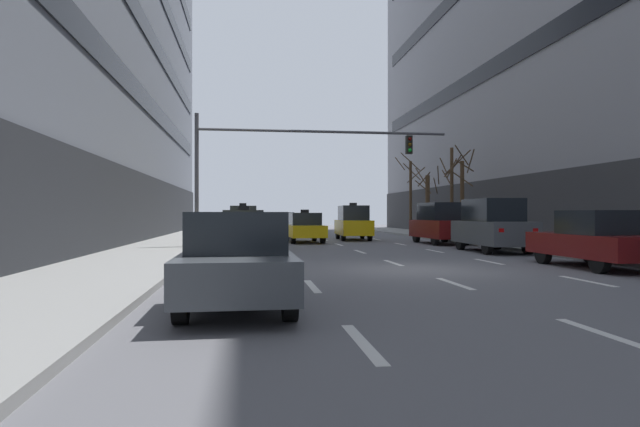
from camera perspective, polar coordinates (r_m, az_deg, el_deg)
name	(u,v)px	position (r m, az deg, el deg)	size (l,w,h in m)	color
ground_plane	(413,269)	(15.00, 9.93, -5.95)	(120.00, 120.00, 0.00)	slate
sidewalk_left	(104,271)	(14.75, -22.23, -5.77)	(3.71, 80.00, 0.14)	gray
lane_stripe_l1_s2	(362,342)	(6.54, 4.58, -13.65)	(0.16, 2.00, 0.01)	silver
lane_stripe_l1_s3	(312,286)	(11.40, -0.85, -7.80)	(0.16, 2.00, 0.01)	silver
lane_stripe_l1_s4	(293,264)	(16.34, -2.97, -5.45)	(0.16, 2.00, 0.01)	silver
lane_stripe_l1_s5	(282,252)	(21.31, -4.09, -4.18)	(0.16, 2.00, 0.01)	silver
lane_stripe_l1_s6	(276,245)	(26.29, -4.79, -3.40)	(0.16, 2.00, 0.01)	silver
lane_stripe_l1_s7	(271,240)	(31.28, -5.27, -2.86)	(0.16, 2.00, 0.01)	silver
lane_stripe_l1_s8	(268,236)	(36.27, -5.61, -2.48)	(0.16, 2.00, 0.01)	silver
lane_stripe_l1_s9	(266,234)	(41.26, -5.87, -2.18)	(0.16, 2.00, 0.01)	silver
lane_stripe_l1_s10	(264,232)	(46.26, -6.08, -1.95)	(0.16, 2.00, 0.01)	silver
lane_stripe_l2_s2	(606,334)	(7.84, 28.36, -11.36)	(0.16, 2.00, 0.01)	silver
lane_stripe_l2_s3	(454,283)	(12.19, 14.25, -7.29)	(0.16, 2.00, 0.01)	silver
lane_stripe_l2_s4	(393,263)	(16.90, 7.86, -5.27)	(0.16, 2.00, 0.01)	silver
lane_stripe_l2_s5	(360,252)	(21.74, 4.30, -4.10)	(0.16, 2.00, 0.01)	silver
lane_stripe_l2_s6	(339,245)	(26.64, 2.05, -3.35)	(0.16, 2.00, 0.01)	silver
lane_stripe_l2_s7	(325,240)	(31.58, 0.50, -2.84)	(0.16, 2.00, 0.01)	silver
lane_stripe_l2_s8	(314,236)	(36.53, -0.63, -2.46)	(0.16, 2.00, 0.01)	silver
lane_stripe_l2_s9	(306,234)	(41.49, -1.49, -2.17)	(0.16, 2.00, 0.01)	silver
lane_stripe_l2_s10	(300,231)	(46.46, -2.16, -1.94)	(0.16, 2.00, 0.01)	silver
lane_stripe_l3_s3	(587,281)	(13.69, 26.74, -6.49)	(0.16, 2.00, 0.01)	silver
lane_stripe_l3_s4	(489,262)	(18.01, 17.66, -4.94)	(0.16, 2.00, 0.01)	silver
lane_stripe_l3_s5	(434,251)	(22.62, 12.20, -3.94)	(0.16, 2.00, 0.01)	silver
lane_stripe_l3_s6	(400,244)	(27.36, 8.62, -3.27)	(0.16, 2.00, 0.01)	silver
lane_stripe_l3_s7	(377,239)	(32.18, 6.10, -2.78)	(0.16, 2.00, 0.01)	silver
lane_stripe_l3_s8	(359,236)	(37.05, 4.25, -2.42)	(0.16, 2.00, 0.01)	silver
lane_stripe_l3_s9	(346,233)	(41.95, 2.83, -2.15)	(0.16, 2.00, 0.01)	silver
lane_stripe_l3_s10	(336,231)	(46.87, 1.70, -1.92)	(0.16, 2.00, 0.01)	silver
taxi_driving_0	(353,223)	(31.51, 3.58, -1.01)	(1.94, 4.27, 2.20)	black
car_driving_1	(237,261)	(8.87, -8.91, -5.02)	(1.79, 4.21, 1.57)	black
car_driving_2	(283,223)	(43.40, -4.00, -1.00)	(1.94, 4.48, 1.67)	black
taxi_driving_3	(304,228)	(28.65, -1.69, -1.55)	(1.97, 4.34, 1.78)	black
taxi_driving_4	(243,223)	(32.24, -8.29, -1.00)	(1.86, 4.22, 2.19)	black
taxi_driving_5	(244,230)	(22.87, -8.15, -1.81)	(2.04, 4.59, 1.89)	black
car_parked_1	(596,240)	(17.02, 27.55, -2.51)	(1.87, 4.40, 1.64)	black
car_parked_2	(492,226)	(22.59, 18.03, -1.24)	(1.99, 4.50, 2.15)	black
car_parked_3	(440,223)	(28.03, 12.76, -1.04)	(1.95, 4.43, 2.12)	black
traffic_signal_0	(283,155)	(23.80, -3.95, 6.30)	(11.35, 0.35, 5.80)	#4C4C51
street_tree_0	(428,202)	(37.49, 11.49, 1.17)	(1.90, 1.59, 4.67)	#4C3823
street_tree_1	(462,196)	(31.90, 14.97, 1.87)	(1.54, 1.85, 5.13)	#4C3823
street_tree_2	(452,188)	(33.46, 14.02, 2.70)	(1.83, 2.25, 5.51)	#4C3823
street_tree_3	(410,193)	(41.17, 9.69, 2.19)	(2.15, 2.13, 6.05)	#4C3823
pedestrian_0	(494,221)	(29.56, 18.19, -0.79)	(0.32, 0.50, 1.75)	black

